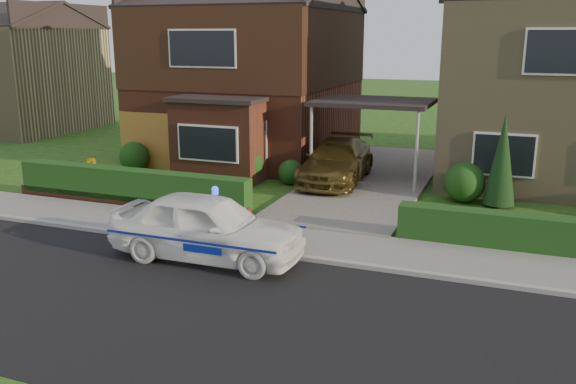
% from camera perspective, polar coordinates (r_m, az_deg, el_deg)
% --- Properties ---
extents(ground, '(120.00, 120.00, 0.00)m').
position_cam_1_polar(ground, '(11.14, -5.81, -11.42)').
color(ground, '#194813').
rests_on(ground, ground).
extents(road, '(60.00, 6.00, 0.02)m').
position_cam_1_polar(road, '(11.14, -5.81, -11.42)').
color(road, black).
rests_on(road, ground).
extents(kerb, '(60.00, 0.16, 0.12)m').
position_cam_1_polar(kerb, '(13.68, -0.05, -6.02)').
color(kerb, '#9E9993').
rests_on(kerb, ground).
extents(sidewalk, '(60.00, 2.00, 0.10)m').
position_cam_1_polar(sidewalk, '(14.61, 1.44, -4.70)').
color(sidewalk, slate).
rests_on(sidewalk, ground).
extents(driveway, '(3.80, 12.00, 0.12)m').
position_cam_1_polar(driveway, '(20.99, 7.78, 1.16)').
color(driveway, '#666059').
rests_on(driveway, ground).
extents(house_left, '(7.50, 9.53, 7.25)m').
position_cam_1_polar(house_left, '(25.09, -3.54, 12.09)').
color(house_left, brown).
rests_on(house_left, ground).
extents(house_right, '(7.50, 8.06, 7.25)m').
position_cam_1_polar(house_right, '(22.96, 24.38, 10.26)').
color(house_right, '#95805B').
rests_on(house_right, ground).
extents(carport_link, '(3.80, 3.00, 2.77)m').
position_cam_1_polar(carport_link, '(20.51, 8.00, 8.21)').
color(carport_link, black).
rests_on(carport_link, ground).
extents(garage_door, '(2.20, 0.10, 2.10)m').
position_cam_1_polar(garage_door, '(23.15, -13.11, 4.66)').
color(garage_door, '#946120').
rests_on(garage_door, ground).
extents(dwarf_wall, '(7.70, 0.25, 0.36)m').
position_cam_1_polar(dwarf_wall, '(18.22, -14.68, -0.85)').
color(dwarf_wall, brown).
rests_on(dwarf_wall, ground).
extents(hedge_left, '(7.50, 0.55, 0.90)m').
position_cam_1_polar(hedge_left, '(18.39, -14.38, -1.28)').
color(hedge_left, '#173B12').
rests_on(hedge_left, ground).
extents(hedge_right, '(7.50, 0.55, 0.80)m').
position_cam_1_polar(hedge_right, '(15.11, 24.47, -5.61)').
color(hedge_right, '#173B12').
rests_on(hedge_right, ground).
extents(shrub_left_far, '(1.08, 1.08, 1.08)m').
position_cam_1_polar(shrub_left_far, '(23.01, -14.19, 3.25)').
color(shrub_left_far, '#173B12').
rests_on(shrub_left_far, ground).
extents(shrub_left_mid, '(1.32, 1.32, 1.32)m').
position_cam_1_polar(shrub_left_mid, '(20.57, -4.19, 2.70)').
color(shrub_left_mid, '#173B12').
rests_on(shrub_left_mid, ground).
extents(shrub_left_near, '(0.84, 0.84, 0.84)m').
position_cam_1_polar(shrub_left_near, '(20.28, 0.28, 1.87)').
color(shrub_left_near, '#173B12').
rests_on(shrub_left_near, ground).
extents(shrub_right_near, '(1.20, 1.20, 1.20)m').
position_cam_1_polar(shrub_right_near, '(18.85, 16.19, 0.87)').
color(shrub_right_near, '#173B12').
rests_on(shrub_right_near, ground).
extents(conifer_a, '(0.90, 0.90, 2.60)m').
position_cam_1_polar(conifer_a, '(18.46, 19.37, 2.57)').
color(conifer_a, black).
rests_on(conifer_a, ground).
extents(neighbour_left, '(6.50, 7.00, 5.20)m').
position_cam_1_polar(neighbour_left, '(35.09, -23.93, 9.60)').
color(neighbour_left, '#95805B').
rests_on(neighbour_left, ground).
extents(police_car, '(4.00, 4.37, 1.65)m').
position_cam_1_polar(police_car, '(13.56, -7.55, -3.29)').
color(police_car, white).
rests_on(police_car, ground).
extents(driveway_car, '(2.10, 4.69, 1.33)m').
position_cam_1_polar(driveway_car, '(20.32, 4.58, 2.91)').
color(driveway_car, brown).
rests_on(driveway_car, driveway).
extents(potted_plant_a, '(0.48, 0.37, 0.83)m').
position_cam_1_polar(potted_plant_a, '(20.24, -3.82, 1.80)').
color(potted_plant_a, gray).
rests_on(potted_plant_a, ground).
extents(potted_plant_b, '(0.54, 0.49, 0.80)m').
position_cam_1_polar(potted_plant_b, '(21.89, -18.00, 2.05)').
color(potted_plant_b, gray).
rests_on(potted_plant_b, ground).
extents(potted_plant_c, '(0.45, 0.45, 0.78)m').
position_cam_1_polar(potted_plant_c, '(18.45, -9.91, 0.29)').
color(potted_plant_c, gray).
rests_on(potted_plant_c, ground).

